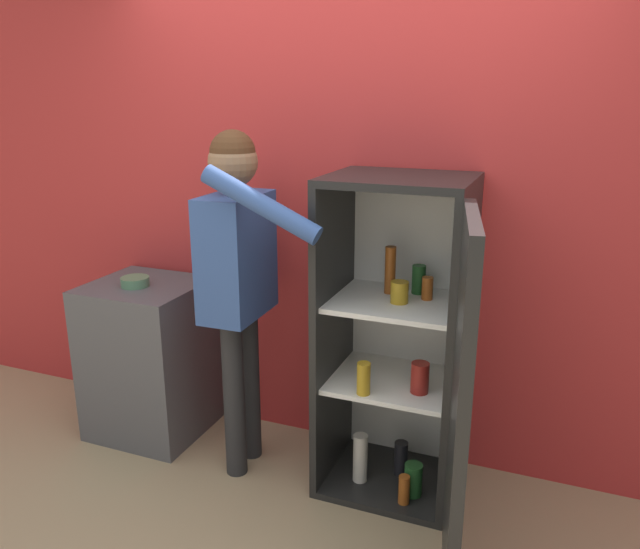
# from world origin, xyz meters

# --- Properties ---
(ground_plane) EXTENTS (12.00, 12.00, 0.00)m
(ground_plane) POSITION_xyz_m (0.00, 0.00, 0.00)
(ground_plane) COLOR tan
(wall_back) EXTENTS (7.00, 0.06, 2.55)m
(wall_back) POSITION_xyz_m (0.00, 0.98, 1.27)
(wall_back) COLOR #B72D2D
(wall_back) RESTS_ON ground_plane
(refrigerator) EXTENTS (0.81, 1.20, 1.55)m
(refrigerator) POSITION_xyz_m (0.45, 0.55, 0.76)
(refrigerator) COLOR black
(refrigerator) RESTS_ON ground_plane
(person) EXTENTS (0.66, 0.56, 1.74)m
(person) POSITION_xyz_m (-0.40, 0.52, 1.12)
(person) COLOR #262628
(person) RESTS_ON ground_plane
(counter) EXTENTS (0.61, 0.57, 0.89)m
(counter) POSITION_xyz_m (-1.08, 0.64, 0.44)
(counter) COLOR #4C4C51
(counter) RESTS_ON ground_plane
(bowl) EXTENTS (0.15, 0.15, 0.05)m
(bowl) POSITION_xyz_m (-1.10, 0.60, 0.91)
(bowl) COLOR #517F5B
(bowl) RESTS_ON counter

